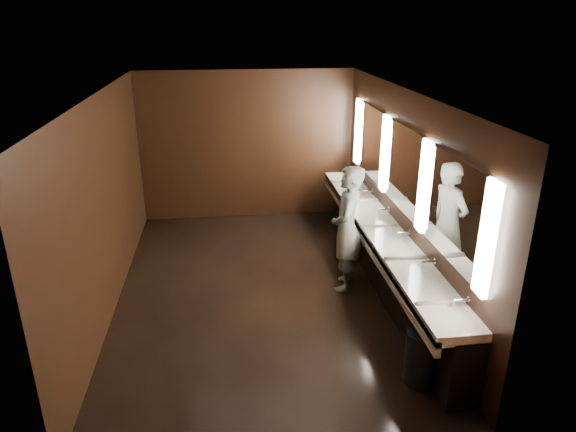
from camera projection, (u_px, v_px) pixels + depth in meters
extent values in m
plane|color=black|center=(261.00, 290.00, 7.42)|extent=(6.00, 6.00, 0.00)
cube|color=#2D2D2B|center=(257.00, 93.00, 6.39)|extent=(4.00, 6.00, 0.02)
cube|color=black|center=(247.00, 146.00, 9.68)|extent=(4.00, 0.02, 2.80)
cube|color=black|center=(286.00, 322.00, 4.14)|extent=(4.00, 0.02, 2.80)
cube|color=black|center=(106.00, 205.00, 6.67)|extent=(0.02, 6.00, 2.80)
cube|color=black|center=(402.00, 193.00, 7.14)|extent=(0.02, 6.00, 2.80)
cube|color=black|center=(385.00, 258.00, 7.48)|extent=(0.36, 5.40, 0.81)
cube|color=silver|center=(380.00, 230.00, 7.31)|extent=(0.55, 5.40, 0.12)
cube|color=silver|center=(363.00, 236.00, 7.31)|extent=(0.06, 5.40, 0.18)
cylinder|color=silver|center=(462.00, 300.00, 5.25)|extent=(0.18, 0.04, 0.04)
cylinder|color=silver|center=(429.00, 262.00, 6.06)|extent=(0.18, 0.04, 0.04)
cylinder|color=silver|center=(404.00, 232.00, 6.87)|extent=(0.18, 0.04, 0.04)
cylinder|color=silver|center=(384.00, 209.00, 7.69)|extent=(0.18, 0.04, 0.04)
cylinder|color=silver|center=(369.00, 191.00, 8.50)|extent=(0.18, 0.04, 0.04)
cylinder|color=silver|center=(355.00, 175.00, 9.31)|extent=(0.18, 0.04, 0.04)
cube|color=white|center=(487.00, 240.00, 4.79)|extent=(0.06, 0.22, 1.15)
cube|color=white|center=(453.00, 210.00, 5.53)|extent=(0.03, 1.32, 1.15)
cube|color=white|center=(424.00, 187.00, 6.27)|extent=(0.06, 0.23, 1.15)
cube|color=white|center=(403.00, 169.00, 7.01)|extent=(0.03, 1.32, 1.15)
cube|color=white|center=(385.00, 154.00, 7.75)|extent=(0.06, 0.23, 1.15)
cube|color=white|center=(371.00, 142.00, 8.49)|extent=(0.03, 1.32, 1.15)
cube|color=white|center=(358.00, 132.00, 9.22)|extent=(0.06, 0.22, 1.15)
imported|color=#87B3C9|center=(347.00, 229.00, 7.19)|extent=(0.63, 0.77, 1.82)
cylinder|color=black|center=(423.00, 356.00, 5.48)|extent=(0.47, 0.47, 0.61)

